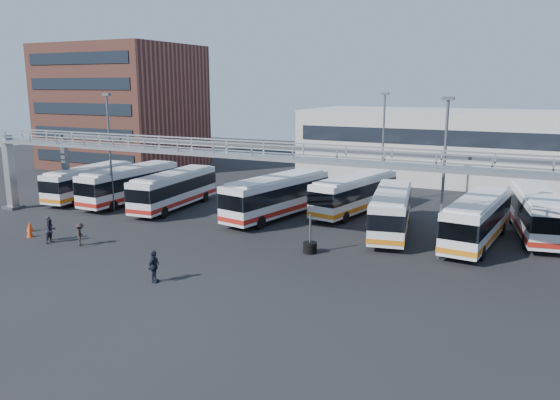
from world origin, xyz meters
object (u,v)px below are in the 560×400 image
at_px(bus_7, 477,219).
at_px(bus_4, 277,195).
at_px(bus_2, 174,189).
at_px(bus_5, 355,193).
at_px(bus_6, 391,210).
at_px(tire_stack, 310,246).
at_px(light_pole_left, 110,146).
at_px(pedestrian_d, 154,267).
at_px(light_pole_back, 383,142).
at_px(pedestrian_a, 49,228).
at_px(light_pole_mid, 444,170).
at_px(bus_1, 130,183).
at_px(pedestrian_c, 80,234).
at_px(bus_0, 89,181).
at_px(cone_left, 30,226).
at_px(bus_8, 536,211).
at_px(cone_right, 30,232).
at_px(pedestrian_b, 51,231).

bearing_deg(bus_7, bus_4, -177.28).
distance_m(bus_2, bus_5, 15.99).
bearing_deg(bus_6, tire_stack, -127.42).
bearing_deg(light_pole_left, pedestrian_d, -40.72).
bearing_deg(light_pole_back, bus_5, -98.92).
bearing_deg(pedestrian_d, pedestrian_a, 63.83).
bearing_deg(bus_2, bus_5, 14.90).
bearing_deg(light_pole_left, tire_stack, -9.86).
bearing_deg(bus_2, light_pole_mid, -14.55).
relative_size(bus_1, pedestrian_a, 6.33).
xyz_separation_m(bus_5, pedestrian_a, (-16.90, -17.51, -0.94)).
relative_size(light_pole_back, bus_7, 0.92).
distance_m(pedestrian_c, tire_stack, 15.86).
bearing_deg(bus_0, pedestrian_c, -51.35).
distance_m(bus_0, bus_7, 35.61).
height_order(bus_7, cone_left, bus_7).
distance_m(bus_6, bus_8, 10.44).
height_order(light_pole_left, light_pole_mid, same).
distance_m(bus_0, bus_6, 29.54).
bearing_deg(pedestrian_a, tire_stack, -90.07).
height_order(bus_6, cone_right, bus_6).
distance_m(light_pole_mid, cone_left, 30.35).
xyz_separation_m(bus_2, pedestrian_d, (10.34, -15.77, -0.90)).
xyz_separation_m(bus_6, cone_right, (-23.43, -12.49, -1.44)).
bearing_deg(pedestrian_d, bus_7, -54.28).
height_order(light_pole_left, bus_6, light_pole_left).
relative_size(bus_1, tire_stack, 4.26).
bearing_deg(tire_stack, cone_left, -168.49).
height_order(light_pole_back, pedestrian_b, light_pole_back).
height_order(bus_0, pedestrian_c, bus_0).
bearing_deg(bus_8, bus_6, -168.59).
xyz_separation_m(light_pole_back, bus_2, (-15.95, -10.61, -3.91)).
relative_size(bus_4, bus_5, 1.06).
relative_size(bus_7, tire_stack, 4.24).
height_order(light_pole_mid, bus_2, light_pole_mid).
distance_m(light_pole_left, bus_4, 15.00).
distance_m(light_pole_back, pedestrian_c, 27.70).
distance_m(bus_1, bus_5, 20.93).
xyz_separation_m(bus_5, pedestrian_d, (-4.77, -20.99, -0.90)).
distance_m(bus_5, tire_stack, 12.23).
relative_size(bus_5, cone_right, 14.91).
relative_size(light_pole_back, pedestrian_b, 5.88).
height_order(bus_5, pedestrian_c, bus_5).
height_order(bus_0, bus_1, bus_1).
distance_m(light_pole_left, pedestrian_d, 19.58).
height_order(bus_6, bus_8, bus_8).
xyz_separation_m(bus_6, cone_left, (-24.75, -11.38, -1.41)).
height_order(light_pole_mid, light_pole_back, same).
bearing_deg(bus_5, bus_0, -156.40).
bearing_deg(pedestrian_c, pedestrian_d, -148.82).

